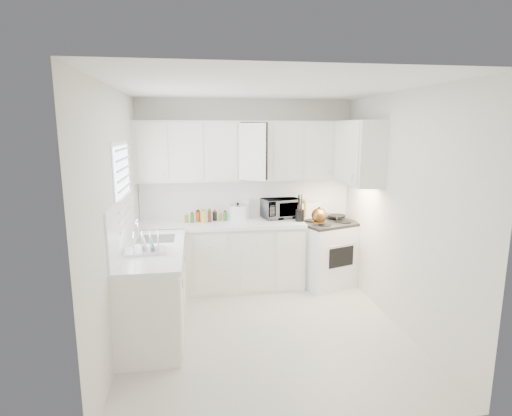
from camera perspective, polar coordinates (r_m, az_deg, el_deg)
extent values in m
plane|color=beige|center=(4.75, 1.31, -16.64)|extent=(3.20, 3.20, 0.00)
plane|color=white|center=(4.22, 1.47, 16.41)|extent=(3.20, 3.20, 0.00)
plane|color=silver|center=(5.86, -1.31, 2.15)|extent=(3.00, 0.00, 3.00)
plane|color=silver|center=(2.79, 7.08, -7.96)|extent=(3.00, 0.00, 3.00)
plane|color=silver|center=(4.31, -18.69, -1.68)|extent=(0.00, 3.20, 3.20)
plane|color=silver|center=(4.79, 19.36, -0.49)|extent=(0.00, 3.20, 3.20)
cube|color=white|center=(5.59, -4.86, -2.24)|extent=(2.24, 0.64, 0.05)
cube|color=white|center=(4.55, -14.10, -5.64)|extent=(0.64, 1.62, 0.05)
cube|color=white|center=(5.86, -1.29, 1.41)|extent=(2.98, 0.02, 0.55)
cube|color=white|center=(4.52, -18.07, -2.05)|extent=(0.02, 1.60, 0.55)
imported|color=gray|center=(5.82, 3.44, 0.27)|extent=(0.55, 0.38, 0.34)
cylinder|color=white|center=(5.81, -1.38, -0.07)|extent=(0.12, 0.12, 0.27)
cylinder|color=olive|center=(5.69, -9.59, -1.19)|extent=(0.06, 0.06, 0.13)
cylinder|color=#2B7B29|center=(5.60, -8.84, -1.36)|extent=(0.06, 0.06, 0.13)
cylinder|color=#B74218|center=(5.69, -8.08, -1.15)|extent=(0.06, 0.06, 0.13)
cylinder|color=gold|center=(5.60, -7.30, -1.32)|extent=(0.06, 0.06, 0.13)
cylinder|color=brown|center=(5.69, -6.57, -1.11)|extent=(0.06, 0.06, 0.13)
cylinder|color=black|center=(5.60, -5.77, -1.28)|extent=(0.06, 0.06, 0.13)
cylinder|color=olive|center=(5.70, -5.06, -1.06)|extent=(0.06, 0.06, 0.13)
cylinder|color=#2B7B29|center=(5.61, -4.24, -1.23)|extent=(0.06, 0.06, 0.13)
cylinder|color=#B74218|center=(5.87, 4.51, -0.40)|extent=(0.06, 0.06, 0.19)
cylinder|color=gold|center=(5.82, 5.17, -0.50)|extent=(0.06, 0.06, 0.19)
cylinder|color=brown|center=(5.89, 5.55, -0.37)|extent=(0.06, 0.06, 0.19)
cylinder|color=black|center=(5.85, 6.21, -0.46)|extent=(0.06, 0.06, 0.19)
cylinder|color=olive|center=(5.92, 6.58, -0.33)|extent=(0.06, 0.06, 0.19)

